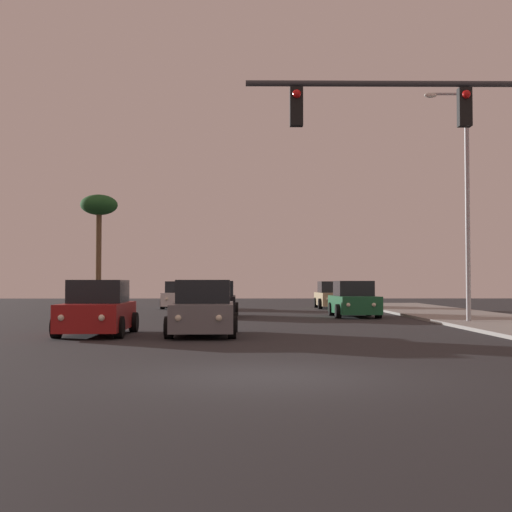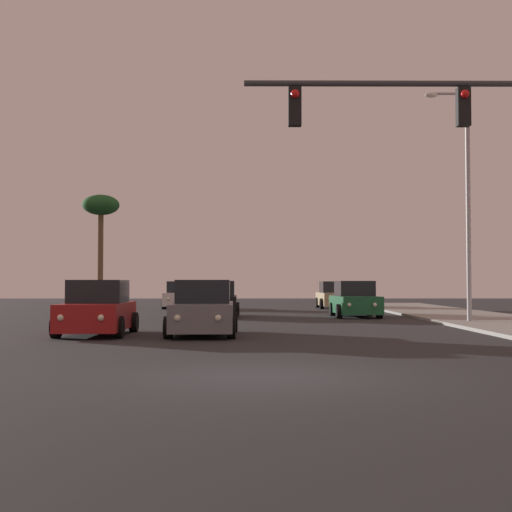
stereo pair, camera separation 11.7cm
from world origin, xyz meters
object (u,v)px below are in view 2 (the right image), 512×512
car_green (355,301)px  car_red (98,310)px  car_white (181,296)px  palm_tree_far (101,210)px  car_grey (203,310)px  car_tan (334,296)px  traffic_light_mast (483,146)px  street_lamp (465,192)px  car_black (217,300)px

car_green → car_red: bearing=47.7°
car_white → palm_tree_far: 7.99m
car_red → palm_tree_far: 25.45m
car_white → palm_tree_far: (-5.44, 1.86, 5.55)m
car_red → palm_tree_far: palm_tree_far is taller
car_grey → car_tan: same height
traffic_light_mast → street_lamp: (2.92, 11.13, 0.36)m
car_red → car_tan: (9.87, 22.63, 0.00)m
car_red → car_grey: 3.25m
car_red → car_white: 22.46m
car_black → car_white: (-2.75, 10.69, 0.00)m
car_black → car_green: 6.45m
car_green → palm_tree_far: 20.33m
car_tan → car_red: bearing=64.6°
car_green → traffic_light_mast: bearing=89.6°
car_red → car_grey: bearing=175.3°
car_tan → traffic_light_mast: 28.44m
car_white → street_lamp: street_lamp is taller
car_black → car_green: same height
traffic_light_mast → palm_tree_far: (-15.17, 29.83, 1.56)m
car_tan → street_lamp: size_ratio=0.48×
palm_tree_far → car_black: bearing=-56.9°
car_grey → palm_tree_far: (-8.34, 24.49, 5.55)m
car_green → car_tan: bearing=-94.0°
car_black → car_tan: bearing=-122.8°
car_black → street_lamp: street_lamp is taller
car_black → car_red: size_ratio=1.00×
car_tan → street_lamp: 17.85m
car_red → car_white: (0.34, 22.45, 0.00)m
street_lamp → car_green: bearing=121.2°
car_white → palm_tree_far: bearing=-17.8°
car_black → car_red: (-3.10, -11.76, 0.00)m
car_red → car_grey: (3.24, -0.18, 0.00)m
palm_tree_far → car_green: bearing=-41.6°
car_black → street_lamp: bearing=147.3°
car_tan → car_white: (-9.53, -0.18, 0.00)m
car_red → street_lamp: bearing=-158.2°
car_green → street_lamp: street_lamp is taller
street_lamp → car_red: bearing=-156.7°
palm_tree_far → car_tan: bearing=-6.4°
street_lamp → car_grey: bearing=-149.3°
car_green → car_tan: same height
car_green → traffic_light_mast: traffic_light_mast is taller
car_grey → car_black: bearing=-90.7°
car_grey → palm_tree_far: size_ratio=0.59×
car_grey → street_lamp: bearing=-150.7°
car_red → palm_tree_far: size_ratio=0.59×
car_white → car_red: bearing=90.2°
car_black → palm_tree_far: 15.98m
street_lamp → palm_tree_far: size_ratio=1.23×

